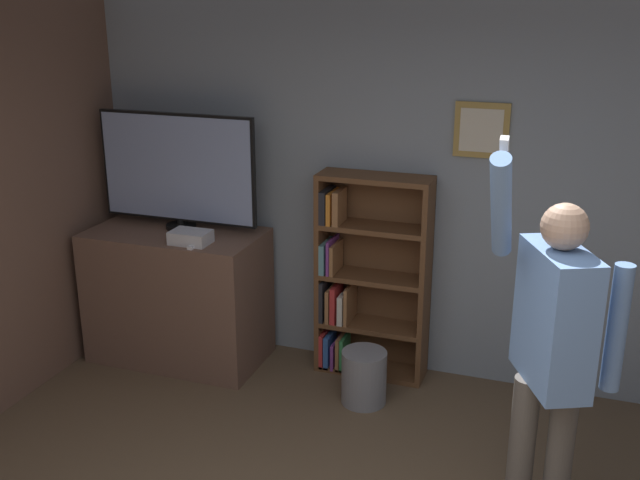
{
  "coord_description": "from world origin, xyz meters",
  "views": [
    {
      "loc": [
        0.87,
        -2.08,
        2.65
      ],
      "look_at": [
        -0.5,
        1.8,
        1.28
      ],
      "focal_mm": 42.0,
      "sensor_mm": 36.0,
      "label": 1
    }
  ],
  "objects_px": {
    "television": "(178,170)",
    "game_console": "(191,237)",
    "bookshelf": "(364,279)",
    "person": "(552,344)",
    "waste_bin": "(364,377)"
  },
  "relations": [
    {
      "from": "television",
      "to": "bookshelf",
      "type": "bearing_deg",
      "value": 6.67
    },
    {
      "from": "game_console",
      "to": "bookshelf",
      "type": "bearing_deg",
      "value": 21.75
    },
    {
      "from": "waste_bin",
      "to": "person",
      "type": "bearing_deg",
      "value": -39.65
    },
    {
      "from": "game_console",
      "to": "waste_bin",
      "type": "relative_size",
      "value": 0.73
    },
    {
      "from": "television",
      "to": "game_console",
      "type": "height_order",
      "value": "television"
    },
    {
      "from": "television",
      "to": "waste_bin",
      "type": "distance_m",
      "value": 1.97
    },
    {
      "from": "television",
      "to": "bookshelf",
      "type": "xyz_separation_m",
      "value": [
        1.36,
        0.16,
        -0.72
      ]
    },
    {
      "from": "game_console",
      "to": "bookshelf",
      "type": "relative_size",
      "value": 0.18
    },
    {
      "from": "television",
      "to": "game_console",
      "type": "relative_size",
      "value": 4.47
    },
    {
      "from": "game_console",
      "to": "person",
      "type": "relative_size",
      "value": 0.13
    },
    {
      "from": "person",
      "to": "waste_bin",
      "type": "relative_size",
      "value": 5.61
    },
    {
      "from": "bookshelf",
      "to": "person",
      "type": "height_order",
      "value": "person"
    },
    {
      "from": "person",
      "to": "bookshelf",
      "type": "bearing_deg",
      "value": -162.28
    },
    {
      "from": "bookshelf",
      "to": "person",
      "type": "xyz_separation_m",
      "value": [
        1.33,
        -1.43,
        0.37
      ]
    },
    {
      "from": "bookshelf",
      "to": "waste_bin",
      "type": "relative_size",
      "value": 3.96
    }
  ]
}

